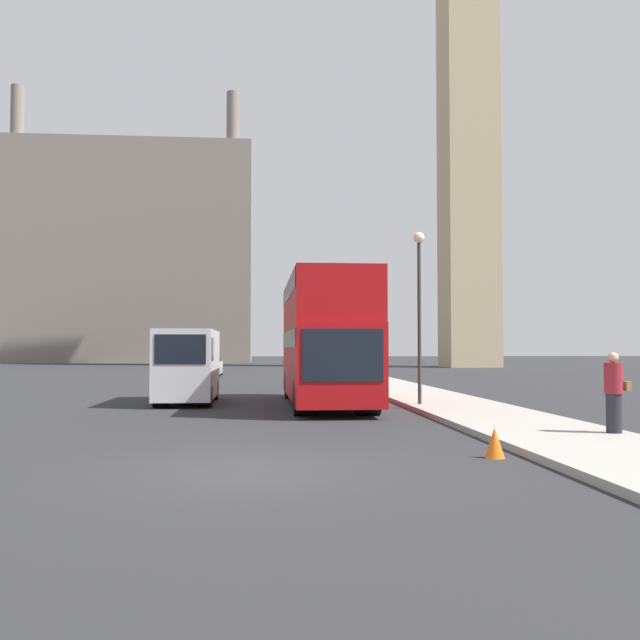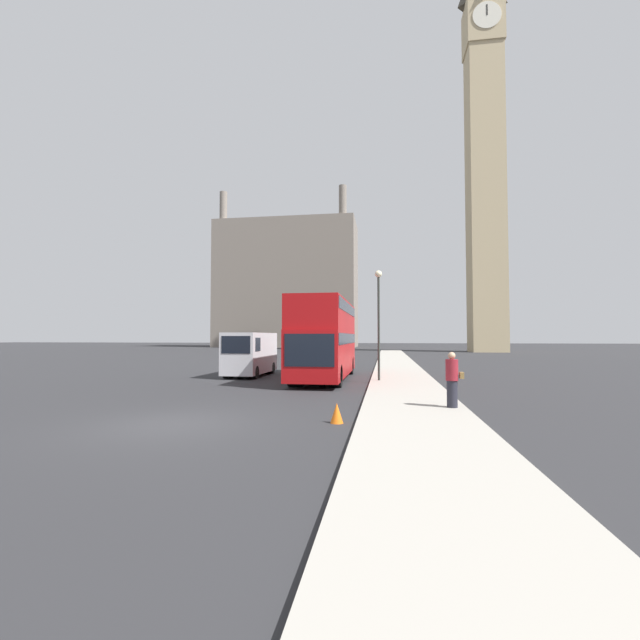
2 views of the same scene
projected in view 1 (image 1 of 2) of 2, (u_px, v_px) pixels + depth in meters
ground_plane at (247, 470)px, 11.61m from camera, size 300.00×300.00×0.00m
sidewalk_strip at (637, 460)px, 12.18m from camera, size 3.30×120.00×0.15m
clock_tower at (467, 34)px, 73.55m from camera, size 5.65×5.82×67.09m
building_block_distant at (133, 255)px, 97.10m from camera, size 32.10×14.10×35.38m
red_double_decker_bus at (325, 335)px, 24.45m from camera, size 2.57×10.18×4.32m
white_van at (188, 364)px, 25.46m from camera, size 1.97×5.26×2.61m
pedestrian at (614, 393)px, 15.39m from camera, size 0.55×0.39×1.74m
street_lamp at (419, 291)px, 23.38m from camera, size 0.36×0.36×5.64m
parked_sedan at (208, 366)px, 49.99m from camera, size 1.81×4.67×1.54m
traffic_cone at (495, 443)px, 12.84m from camera, size 0.36×0.36×0.55m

